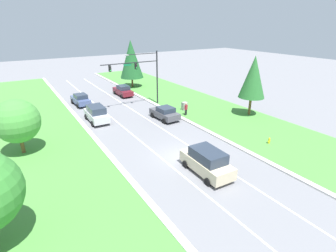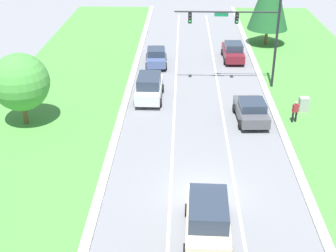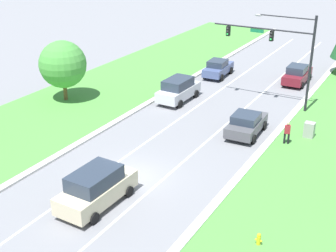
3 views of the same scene
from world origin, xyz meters
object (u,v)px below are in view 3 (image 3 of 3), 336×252
at_px(traffic_signal_mast, 282,45).
at_px(utility_cabinet, 309,130).
at_px(oak_far_left_tree, 63,64).
at_px(burgundy_sedan, 297,74).
at_px(pedestrian, 287,132).
at_px(graphite_sedan, 246,124).
at_px(silver_suv, 178,89).
at_px(champagne_suv, 96,188).
at_px(slate_blue_sedan, 218,68).
at_px(fire_hydrant, 259,240).

relative_size(traffic_signal_mast, utility_cabinet, 7.06).
height_order(traffic_signal_mast, oak_far_left_tree, traffic_signal_mast).
bearing_deg(burgundy_sedan, utility_cabinet, -71.59).
height_order(traffic_signal_mast, utility_cabinet, traffic_signal_mast).
height_order(traffic_signal_mast, pedestrian, traffic_signal_mast).
bearing_deg(utility_cabinet, burgundy_sedan, 109.42).
xyz_separation_m(graphite_sedan, oak_far_left_tree, (-15.92, -1.07, 2.36)).
distance_m(silver_suv, champagne_suv, 16.71).
bearing_deg(burgundy_sedan, silver_suv, -128.40).
bearing_deg(slate_blue_sedan, champagne_suv, -84.35).
relative_size(graphite_sedan, fire_hydrant, 6.26).
height_order(slate_blue_sedan, utility_cabinet, slate_blue_sedan).
bearing_deg(burgundy_sedan, slate_blue_sedan, -167.46).
bearing_deg(silver_suv, utility_cabinet, -9.26).
distance_m(fire_hydrant, oak_far_left_tree, 23.75).
xyz_separation_m(graphite_sedan, utility_cabinet, (4.10, 1.59, -0.23)).
bearing_deg(burgundy_sedan, oak_far_left_tree, -138.65).
xyz_separation_m(burgundy_sedan, fire_hydrant, (5.20, -25.07, -0.51)).
relative_size(slate_blue_sedan, pedestrian, 2.60).
height_order(graphite_sedan, utility_cabinet, graphite_sedan).
xyz_separation_m(champagne_suv, slate_blue_sedan, (-3.77, 24.24, -0.19)).
distance_m(traffic_signal_mast, slate_blue_sedan, 10.13).
distance_m(traffic_signal_mast, champagne_suv, 19.86).
bearing_deg(fire_hydrant, burgundy_sedan, 101.72).
xyz_separation_m(silver_suv, fire_hydrant, (12.66, -15.30, -0.67)).
bearing_deg(traffic_signal_mast, silver_suv, -159.91).
relative_size(silver_suv, slate_blue_sedan, 1.06).
xyz_separation_m(traffic_signal_mast, silver_suv, (-7.68, -2.81, -4.14)).
relative_size(graphite_sedan, oak_far_left_tree, 0.85).
xyz_separation_m(champagne_suv, pedestrian, (6.68, 12.36, -0.11)).
bearing_deg(slate_blue_sedan, pedestrian, -51.85).
relative_size(traffic_signal_mast, oak_far_left_tree, 1.61).
bearing_deg(fire_hydrant, oak_far_left_tree, 153.28).
xyz_separation_m(traffic_signal_mast, utility_cabinet, (3.94, -4.86, -4.56)).
xyz_separation_m(traffic_signal_mast, champagne_suv, (-3.80, -19.06, -4.11)).
xyz_separation_m(utility_cabinet, pedestrian, (-1.06, -1.84, 0.35)).
bearing_deg(silver_suv, oak_far_left_tree, -150.04).
xyz_separation_m(champagne_suv, utility_cabinet, (7.75, 14.20, -0.46)).
bearing_deg(pedestrian, traffic_signal_mast, -85.59).
bearing_deg(silver_suv, pedestrian, -19.50).
xyz_separation_m(graphite_sedan, pedestrian, (3.04, -0.25, 0.12)).
relative_size(silver_suv, utility_cabinet, 3.95).
bearing_deg(graphite_sedan, oak_far_left_tree, -179.18).
height_order(silver_suv, graphite_sedan, silver_suv).
relative_size(champagne_suv, pedestrian, 2.89).
xyz_separation_m(traffic_signal_mast, graphite_sedan, (-0.16, -6.44, -4.33)).
height_order(burgundy_sedan, fire_hydrant, burgundy_sedan).
height_order(champagne_suv, utility_cabinet, champagne_suv).
bearing_deg(slate_blue_sedan, fire_hydrant, -64.87).
bearing_deg(utility_cabinet, champagne_suv, -118.60).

